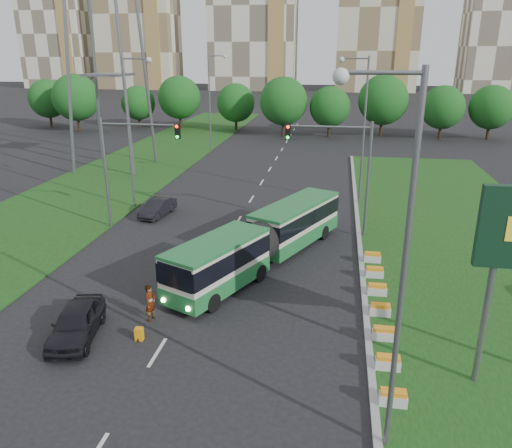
% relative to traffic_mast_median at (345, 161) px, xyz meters
% --- Properties ---
extents(ground, '(360.00, 360.00, 0.00)m').
position_rel_traffic_mast_median_xyz_m(ground, '(-4.78, -10.00, -5.35)').
color(ground, black).
rests_on(ground, ground).
extents(grass_median, '(14.00, 60.00, 0.15)m').
position_rel_traffic_mast_median_xyz_m(grass_median, '(8.22, -2.00, -5.27)').
color(grass_median, '#143F12').
rests_on(grass_median, ground).
extents(median_kerb, '(0.30, 60.00, 0.18)m').
position_rel_traffic_mast_median_xyz_m(median_kerb, '(1.27, -2.00, -5.26)').
color(median_kerb, '#949494').
rests_on(median_kerb, ground).
extents(left_verge, '(12.00, 110.00, 0.10)m').
position_rel_traffic_mast_median_xyz_m(left_verge, '(-22.78, 15.00, -5.30)').
color(left_verge, '#143F12').
rests_on(left_verge, ground).
extents(lane_markings, '(0.20, 100.00, 0.01)m').
position_rel_traffic_mast_median_xyz_m(lane_markings, '(-7.78, 10.00, -5.35)').
color(lane_markings, silver).
rests_on(lane_markings, ground).
extents(flower_planters, '(1.10, 13.70, 0.60)m').
position_rel_traffic_mast_median_xyz_m(flower_planters, '(1.92, -11.40, -4.90)').
color(flower_planters, silver).
rests_on(flower_planters, grass_median).
extents(traffic_mast_median, '(5.76, 0.32, 8.00)m').
position_rel_traffic_mast_median_xyz_m(traffic_mast_median, '(0.00, 0.00, 0.00)').
color(traffic_mast_median, slate).
rests_on(traffic_mast_median, ground).
extents(traffic_mast_left, '(5.76, 0.32, 8.00)m').
position_rel_traffic_mast_median_xyz_m(traffic_mast_left, '(-15.16, -1.00, 0.00)').
color(traffic_mast_left, slate).
rests_on(traffic_mast_left, ground).
extents(street_lamps, '(36.00, 60.00, 12.00)m').
position_rel_traffic_mast_median_xyz_m(street_lamps, '(-7.78, 0.00, 0.65)').
color(street_lamps, slate).
rests_on(street_lamps, ground).
extents(tree_line, '(120.00, 8.00, 9.00)m').
position_rel_traffic_mast_median_xyz_m(tree_line, '(5.22, 45.00, -0.85)').
color(tree_line, '#154D14').
rests_on(tree_line, ground).
extents(apartment_tower_west, '(26.00, 15.00, 48.00)m').
position_rel_traffic_mast_median_xyz_m(apartment_tower_west, '(-69.78, 140.00, 18.65)').
color(apartment_tower_west, beige).
rests_on(apartment_tower_west, ground).
extents(apartment_tower_cwest, '(28.00, 15.00, 52.00)m').
position_rel_traffic_mast_median_xyz_m(apartment_tower_cwest, '(-29.78, 140.00, 20.65)').
color(apartment_tower_cwest, silver).
rests_on(apartment_tower_cwest, ground).
extents(apartment_tower_ceast, '(25.00, 15.00, 50.00)m').
position_rel_traffic_mast_median_xyz_m(apartment_tower_ceast, '(10.22, 140.00, 19.65)').
color(apartment_tower_ceast, beige).
rests_on(apartment_tower_ceast, ground).
extents(midrise_west, '(22.00, 14.00, 36.00)m').
position_rel_traffic_mast_median_xyz_m(midrise_west, '(-99.78, 140.00, 12.65)').
color(midrise_west, silver).
rests_on(midrise_west, ground).
extents(articulated_bus, '(2.44, 15.63, 2.57)m').
position_rel_traffic_mast_median_xyz_m(articulated_bus, '(-4.92, -5.78, -3.77)').
color(articulated_bus, beige).
rests_on(articulated_bus, ground).
extents(car_left_near, '(2.67, 4.78, 1.54)m').
position_rel_traffic_mast_median_xyz_m(car_left_near, '(-11.74, -15.44, -4.58)').
color(car_left_near, black).
rests_on(car_left_near, ground).
extents(car_left_far, '(2.00, 4.20, 1.33)m').
position_rel_traffic_mast_median_xyz_m(car_left_far, '(-14.29, 2.19, -4.69)').
color(car_left_far, black).
rests_on(car_left_far, ground).
extents(pedestrian, '(0.56, 0.74, 1.83)m').
position_rel_traffic_mast_median_xyz_m(pedestrian, '(-9.03, -13.36, -4.43)').
color(pedestrian, gray).
rests_on(pedestrian, ground).
extents(shopping_trolley, '(0.35, 0.37, 0.60)m').
position_rel_traffic_mast_median_xyz_m(shopping_trolley, '(-8.91, -15.18, -5.05)').
color(shopping_trolley, orange).
rests_on(shopping_trolley, ground).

